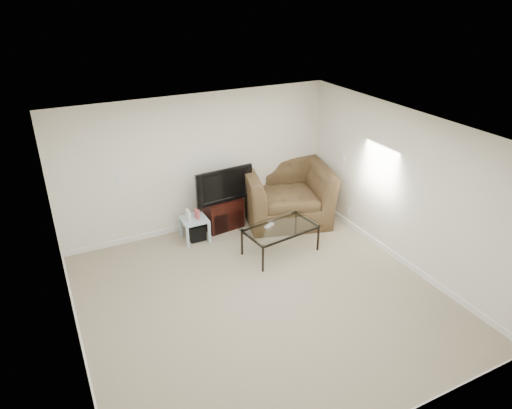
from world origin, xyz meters
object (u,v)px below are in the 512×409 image
subwoofer (196,231)px  tv_stand (222,213)px  side_table (195,229)px  coffee_table (280,240)px  recliner (286,185)px  television (222,184)px

subwoofer → tv_stand: bearing=19.6°
side_table → coffee_table: 1.56m
side_table → recliner: bearing=0.0°
coffee_table → subwoofer: bearing=136.6°
television → subwoofer: (-0.60, -0.18, -0.74)m
subwoofer → television: bearing=17.1°
recliner → television: bearing=-174.0°
tv_stand → coffee_table: size_ratio=0.55×
television → coffee_table: television is taller
side_table → recliner: size_ratio=0.27×
television → side_table: (-0.63, -0.20, -0.68)m
side_table → coffee_table: size_ratio=0.36×
tv_stand → subwoofer: tv_stand is taller
television → recliner: (1.22, -0.20, -0.19)m
tv_stand → subwoofer: bearing=-167.3°
tv_stand → television: 0.61m
subwoofer → side_table: bearing=-147.3°
tv_stand → recliner: recliner is taller
recliner → coffee_table: 1.34m
tv_stand → coffee_table: (0.53, -1.28, -0.04)m
television → recliner: bearing=-14.0°
tv_stand → coffee_table: tv_stand is taller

